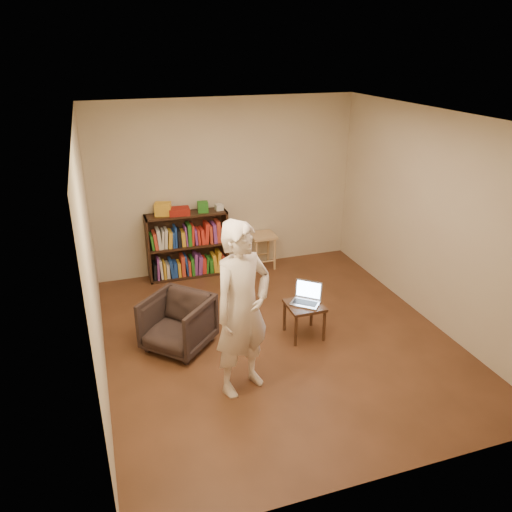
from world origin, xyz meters
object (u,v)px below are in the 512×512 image
object	(u,v)px
side_table	(304,309)
person	(242,310)
bookshelf	(188,248)
stool	(263,241)
laptop	(307,298)
armchair	(178,323)

from	to	relation	value
side_table	person	xyz separation A→B (m)	(-0.98, -0.71, 0.55)
side_table	bookshelf	bearing A→B (deg)	114.92
stool	laptop	distance (m)	2.03
bookshelf	person	distance (m)	2.88
bookshelf	side_table	bearing A→B (deg)	-65.08
laptop	armchair	bearing A→B (deg)	-146.21
bookshelf	laptop	world-z (taller)	bookshelf
stool	side_table	xyz separation A→B (m)	(-0.18, -2.07, -0.09)
stool	person	world-z (taller)	person
armchair	laptop	distance (m)	1.55
armchair	stool	bearing A→B (deg)	92.44
armchair	person	world-z (taller)	person
stool	person	bearing A→B (deg)	-112.73
armchair	laptop	size ratio (longest dim) A/B	1.67
laptop	person	distance (m)	1.34
side_table	laptop	world-z (taller)	laptop
bookshelf	armchair	bearing A→B (deg)	-104.53
stool	side_table	world-z (taller)	stool
side_table	laptop	distance (m)	0.14
stool	bookshelf	bearing A→B (deg)	176.87
stool	person	distance (m)	3.05
armchair	side_table	world-z (taller)	armchair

